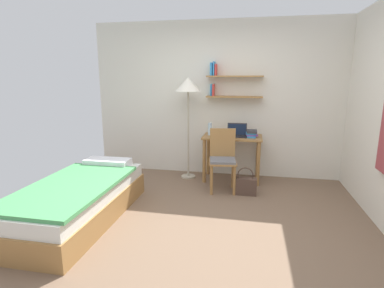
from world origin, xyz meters
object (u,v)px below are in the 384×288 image
at_px(bed, 79,200).
at_px(book_stack, 251,133).
at_px(water_bottle, 210,129).
at_px(handbag, 245,185).
at_px(laptop, 237,133).
at_px(desk, 232,145).
at_px(standing_lamp, 188,89).
at_px(desk_chair, 223,157).

bearing_deg(bed, book_stack, 41.64).
height_order(water_bottle, handbag, water_bottle).
bearing_deg(laptop, desk, 177.72).
height_order(desk, standing_lamp, standing_lamp).
distance_m(standing_lamp, book_stack, 1.24).
relative_size(desk_chair, handbag, 2.26).
distance_m(desk, water_bottle, 0.45).
xyz_separation_m(bed, water_bottle, (1.32, 1.82, 0.61)).
bearing_deg(desk, water_bottle, 177.37).
height_order(bed, laptop, laptop).
bearing_deg(desk_chair, book_stack, 48.48).
height_order(desk_chair, standing_lamp, standing_lamp).
distance_m(desk, standing_lamp, 1.16).
relative_size(bed, handbag, 4.91).
bearing_deg(water_bottle, book_stack, -3.69).
distance_m(bed, handbag, 2.27).
relative_size(standing_lamp, laptop, 5.25).
height_order(laptop, handbag, laptop).
bearing_deg(water_bottle, handbag, -46.10).
relative_size(standing_lamp, water_bottle, 8.10).
bearing_deg(handbag, laptop, 105.42).
xyz_separation_m(laptop, handbag, (0.17, -0.62, -0.66)).
height_order(desk_chair, handbag, desk_chair).
bearing_deg(desk, bed, -133.25).
distance_m(desk_chair, standing_lamp, 1.25).
relative_size(desk, laptop, 2.97).
distance_m(desk, book_stack, 0.37).
bearing_deg(desk_chair, standing_lamp, 142.86).
bearing_deg(desk, desk_chair, -102.36).
height_order(standing_lamp, laptop, standing_lamp).
bearing_deg(desk_chair, bed, -140.41).
height_order(desk, water_bottle, water_bottle).
height_order(desk, desk_chair, desk_chair).
distance_m(laptop, water_bottle, 0.45).
xyz_separation_m(bed, desk, (1.69, 1.80, 0.35)).
height_order(standing_lamp, book_stack, standing_lamp).
bearing_deg(handbag, water_bottle, 133.90).
distance_m(book_stack, handbag, 0.89).
bearing_deg(laptop, desk_chair, -110.11).
height_order(bed, book_stack, book_stack).
xyz_separation_m(bed, book_stack, (2.00, 1.77, 0.56)).
height_order(bed, handbag, bed).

